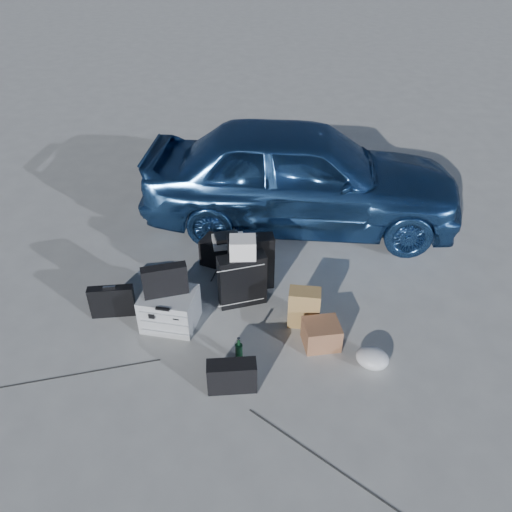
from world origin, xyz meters
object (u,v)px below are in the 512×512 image
(car, at_px, (301,175))
(briefcase, at_px, (112,301))
(pelican_case, at_px, (170,309))
(suitcase_left, at_px, (251,262))
(suitcase_right, at_px, (242,280))
(cardboard_box, at_px, (321,334))
(duffel_bag, at_px, (229,254))
(green_bottle, at_px, (239,350))

(car, bearing_deg, briefcase, 137.79)
(pelican_case, distance_m, briefcase, 0.64)
(suitcase_left, height_order, suitcase_right, suitcase_left)
(pelican_case, height_order, suitcase_left, suitcase_left)
(car, height_order, pelican_case, car)
(suitcase_right, height_order, cardboard_box, suitcase_right)
(duffel_bag, bearing_deg, suitcase_right, -51.37)
(pelican_case, relative_size, cardboard_box, 1.55)
(briefcase, height_order, green_bottle, briefcase)
(cardboard_box, bearing_deg, briefcase, 172.80)
(pelican_case, xyz_separation_m, green_bottle, (0.76, -0.46, -0.05))
(car, bearing_deg, cardboard_box, -173.72)
(duffel_bag, xyz_separation_m, green_bottle, (0.28, -1.52, -0.02))
(suitcase_left, relative_size, duffel_bag, 0.99)
(briefcase, distance_m, cardboard_box, 2.19)
(briefcase, height_order, suitcase_right, suitcase_right)
(car, xyz_separation_m, briefcase, (-1.94, -2.08, -0.52))
(duffel_bag, bearing_deg, pelican_case, -94.49)
(suitcase_right, relative_size, duffel_bag, 0.92)
(duffel_bag, relative_size, green_bottle, 2.36)
(cardboard_box, bearing_deg, suitcase_left, 131.11)
(duffel_bag, bearing_deg, suitcase_left, -31.26)
(pelican_case, relative_size, green_bottle, 1.91)
(green_bottle, bearing_deg, car, 78.13)
(cardboard_box, bearing_deg, suitcase_right, 145.24)
(suitcase_left, bearing_deg, suitcase_right, -116.24)
(duffel_bag, bearing_deg, car, 73.12)
(suitcase_left, height_order, duffel_bag, suitcase_left)
(briefcase, relative_size, green_bottle, 1.65)
(duffel_bag, distance_m, green_bottle, 1.55)
(car, bearing_deg, suitcase_right, 161.95)
(pelican_case, distance_m, green_bottle, 0.89)
(briefcase, bearing_deg, suitcase_left, 12.81)
(pelican_case, height_order, cardboard_box, pelican_case)
(cardboard_box, relative_size, green_bottle, 1.23)
(briefcase, bearing_deg, duffel_bag, 30.78)
(suitcase_right, xyz_separation_m, duffel_bag, (-0.23, 0.66, -0.14))
(briefcase, bearing_deg, suitcase_right, 2.55)
(pelican_case, xyz_separation_m, suitcase_left, (0.77, 0.69, 0.13))
(suitcase_left, xyz_separation_m, green_bottle, (-0.02, -1.15, -0.19))
(briefcase, bearing_deg, cardboard_box, -17.49)
(cardboard_box, bearing_deg, car, 95.49)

